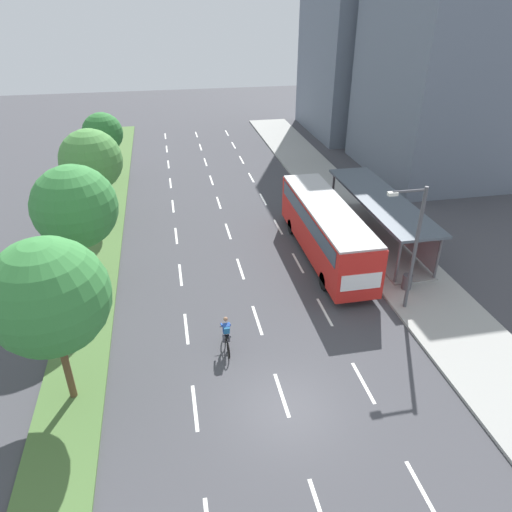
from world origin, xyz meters
TOP-DOWN VIEW (x-y plane):
  - ground_plane at (0.00, 0.00)m, footprint 140.00×140.00m
  - median_strip at (-8.30, 20.00)m, footprint 2.60×52.00m
  - sidewalk_right at (9.25, 20.00)m, footprint 4.50×52.00m
  - lane_divider_left at (-3.50, 18.46)m, footprint 0.14×47.92m
  - lane_divider_center at (0.00, 18.46)m, footprint 0.14×47.92m
  - lane_divider_right at (3.50, 18.46)m, footprint 0.14×47.92m
  - bus_shelter at (9.53, 12.70)m, footprint 2.90×11.42m
  - bus at (5.25, 11.35)m, footprint 2.54×11.29m
  - cyclist at (-1.78, 3.96)m, footprint 0.46×1.82m
  - median_tree_nearest at (-8.20, 2.22)m, footprint 4.34×4.34m
  - median_tree_second at (-8.41, 10.54)m, footprint 4.27×4.27m
  - median_tree_third at (-8.51, 18.86)m, footprint 4.07×4.07m
  - median_tree_fourth at (-8.52, 27.18)m, footprint 3.23×3.23m
  - streetlight at (7.42, 5.31)m, footprint 1.91×0.24m
  - trash_bin at (8.45, 6.84)m, footprint 0.52×0.52m
  - building_near_right at (19.75, 24.78)m, footprint 11.22×13.19m
  - building_mid_right at (16.02, 39.39)m, footprint 6.15×13.22m

SIDE VIEW (x-z plane):
  - ground_plane at x=0.00m, z-range 0.00..0.00m
  - lane_divider_left at x=-3.50m, z-range 0.00..0.01m
  - lane_divider_center at x=0.00m, z-range 0.00..0.01m
  - lane_divider_right at x=3.50m, z-range 0.00..0.01m
  - median_strip at x=-8.30m, z-range 0.00..0.12m
  - sidewalk_right at x=9.25m, z-range 0.00..0.15m
  - trash_bin at x=8.45m, z-range 0.15..1.00m
  - cyclist at x=-1.78m, z-range -0.06..1.65m
  - bus_shelter at x=9.53m, z-range 0.44..3.30m
  - bus at x=5.25m, z-range 0.38..3.75m
  - streetlight at x=7.42m, z-range 0.64..7.14m
  - median_tree_fourth at x=-8.52m, z-range 1.35..7.08m
  - median_tree_third at x=-8.51m, z-range 1.32..7.82m
  - median_tree_second at x=-8.41m, z-range 1.38..8.18m
  - median_tree_nearest at x=-8.20m, z-range 1.40..8.32m
  - building_near_right at x=19.75m, z-range 0.00..16.20m
  - building_mid_right at x=16.02m, z-range 0.00..22.84m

